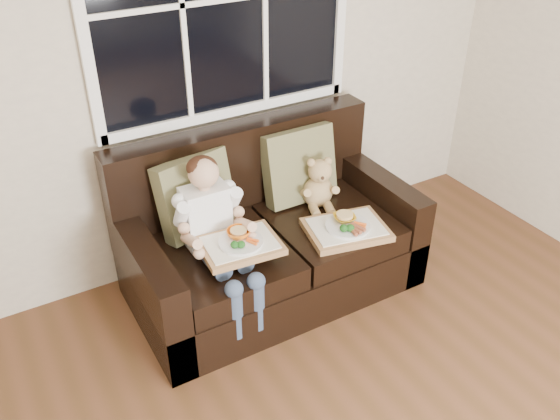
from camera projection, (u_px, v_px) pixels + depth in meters
loveseat at (267, 241)px, 3.62m from camera, size 1.70×0.92×0.96m
pillow_left at (195, 195)px, 3.37m from camera, size 0.49×0.31×0.47m
pillow_right at (299, 165)px, 3.66m from camera, size 0.46×0.21×0.48m
child at (214, 224)px, 3.19m from camera, size 0.37×0.59×0.84m
teddy_bear at (319, 186)px, 3.64m from camera, size 0.24×0.28×0.34m
tray_left at (240, 244)px, 3.15m from camera, size 0.45×0.36×0.10m
tray_right at (346, 228)px, 3.44m from camera, size 0.52×0.44×0.11m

